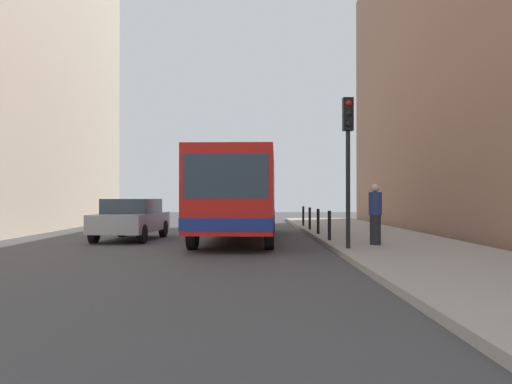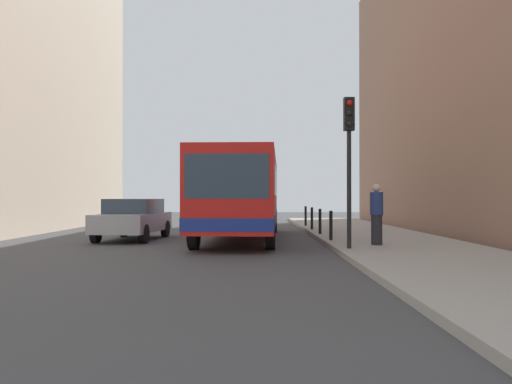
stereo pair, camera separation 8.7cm
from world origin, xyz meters
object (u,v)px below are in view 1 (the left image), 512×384
pedestrian_near_signal (375,214)px  bollard_near (329,225)px  traffic_light (348,143)px  bollard_far (310,218)px  bus (240,192)px  car_beside_bus (132,218)px  bollard_farthest (303,216)px  bollard_mid (318,221)px

pedestrian_near_signal → bollard_near: bearing=-165.9°
traffic_light → bollard_far: traffic_light is taller
bus → bollard_near: 3.94m
bus → pedestrian_near_signal: bus is taller
bus → car_beside_bus: (-3.91, -0.31, -0.94)m
car_beside_bus → traffic_light: traffic_light is taller
bollard_far → pedestrian_near_signal: (1.09, -7.75, 0.42)m
car_beside_bus → bollard_far: bearing=-146.1°
traffic_light → bollard_farthest: bearing=90.5°
car_beside_bus → bollard_mid: (6.87, 0.94, -0.16)m
bus → bollard_far: bus is taller
bollard_far → bollard_farthest: (0.00, 2.99, 0.00)m
traffic_light → car_beside_bus: bearing=144.7°
bollard_near → bollard_farthest: bearing=90.0°
bollard_far → bollard_farthest: 2.99m
bollard_near → bollard_mid: (0.00, 2.99, 0.00)m
car_beside_bus → pedestrian_near_signal: size_ratio=2.54×
traffic_light → bollard_mid: size_ratio=4.32×
bus → pedestrian_near_signal: (4.05, -4.13, -0.68)m
traffic_light → pedestrian_near_signal: 2.46m
bollard_mid → pedestrian_near_signal: 4.90m
bollard_farthest → pedestrian_near_signal: size_ratio=0.53×
car_beside_bus → traffic_light: (6.97, -4.93, 2.22)m
bollard_near → bollard_far: 5.98m
bollard_farthest → pedestrian_near_signal: 10.80m
traffic_light → bollard_far: (-0.10, 8.86, -2.38)m
bus → traffic_light: (3.06, -5.23, 1.28)m
bollard_mid → bollard_far: size_ratio=1.00×
car_beside_bus → bollard_near: size_ratio=4.76×
car_beside_bus → traffic_light: bearing=148.9°
bus → bollard_near: (2.96, -2.36, -1.10)m
car_beside_bus → traffic_light: size_ratio=1.10×
bus → pedestrian_near_signal: bearing=137.0°
bus → pedestrian_near_signal: 5.82m
bollard_near → bollard_far: bearing=90.0°
bollard_near → bollard_far: (0.00, 5.98, 0.00)m
car_beside_bus → bollard_far: (6.87, 3.93, -0.16)m
pedestrian_near_signal → traffic_light: bearing=-59.4°
traffic_light → bollard_mid: bearing=91.0°
bollard_mid → car_beside_bus: bearing=-172.2°
bus → bollard_far: 4.80m
bus → car_beside_bus: bus is taller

